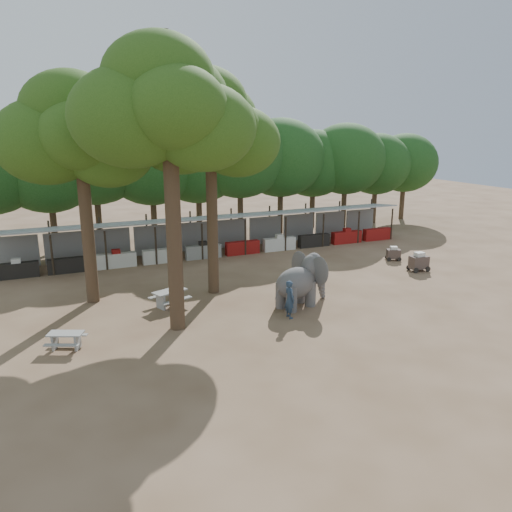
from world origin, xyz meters
name	(u,v)px	position (x,y,z in m)	size (l,w,h in m)	color
ground	(321,323)	(0.00, 0.00, 0.00)	(100.00, 100.00, 0.00)	brown
vendor_stalls	(218,236)	(0.00, 13.84, 1.18)	(28.00, 2.99, 2.80)	gray
yard_tree_left	(76,133)	(-9.13, 7.19, 8.20)	(7.10, 6.90, 11.02)	#332316
yard_tree_center	(164,107)	(-6.13, 2.19, 9.21)	(7.10, 6.90, 12.04)	#332316
yard_tree_back	(206,125)	(-3.13, 6.19, 8.54)	(7.10, 6.90, 11.36)	#332316
backdrop_trees	(195,167)	(0.00, 19.00, 5.51)	(46.46, 5.95, 8.33)	#332316
elephant	(302,280)	(0.32, 2.44, 1.25)	(3.37, 2.46, 2.50)	#484545
handler	(290,299)	(-0.99, 1.17, 0.88)	(0.64, 0.42, 1.77)	#26384C
picnic_table_near	(66,338)	(-10.55, 1.69, 0.44)	(1.71, 1.65, 0.67)	gray
picnic_table_far	(170,296)	(-5.64, 4.79, 0.52)	(2.02, 1.93, 0.80)	gray
cart_front	(419,262)	(9.67, 4.87, 0.57)	(1.23, 0.84, 1.16)	#3B2D28
cart_back	(393,253)	(9.86, 7.50, 0.45)	(1.11, 0.94, 0.92)	#3B2D28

